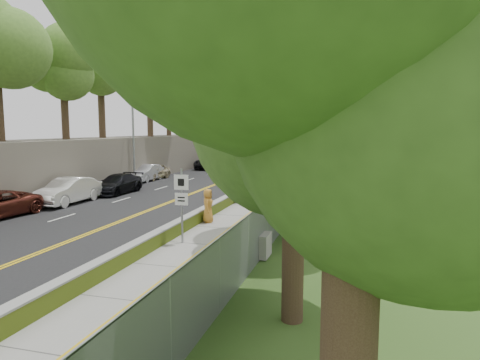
# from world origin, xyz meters

# --- Properties ---
(ground) EXTENTS (140.00, 140.00, 0.00)m
(ground) POSITION_xyz_m (0.00, 0.00, 0.00)
(ground) COLOR #33511E
(ground) RESTS_ON ground
(road) EXTENTS (11.20, 66.00, 0.04)m
(road) POSITION_xyz_m (-5.40, 15.00, 0.02)
(road) COLOR black
(road) RESTS_ON ground
(sidewalk) EXTENTS (4.20, 66.00, 0.05)m
(sidewalk) POSITION_xyz_m (2.55, 15.00, 0.03)
(sidewalk) COLOR gray
(sidewalk) RESTS_ON ground
(jersey_barrier) EXTENTS (0.42, 66.00, 0.60)m
(jersey_barrier) POSITION_xyz_m (0.25, 15.00, 0.30)
(jersey_barrier) COLOR #B1E816
(jersey_barrier) RESTS_ON ground
(rock_embankment) EXTENTS (5.00, 66.00, 4.00)m
(rock_embankment) POSITION_xyz_m (-13.50, 15.00, 2.00)
(rock_embankment) COLOR #595147
(rock_embankment) RESTS_ON ground
(chainlink_fence) EXTENTS (0.04, 66.00, 2.00)m
(chainlink_fence) POSITION_xyz_m (4.65, 15.00, 1.00)
(chainlink_fence) COLOR slate
(chainlink_fence) RESTS_ON ground
(trees_embankment) EXTENTS (6.40, 66.00, 13.00)m
(trees_embankment) POSITION_xyz_m (-13.00, 15.00, 10.50)
(trees_embankment) COLOR #58882F
(trees_embankment) RESTS_ON rock_embankment
(trees_fenceside) EXTENTS (7.00, 66.00, 14.00)m
(trees_fenceside) POSITION_xyz_m (7.00, 15.00, 7.00)
(trees_fenceside) COLOR #49742A
(trees_fenceside) RESTS_ON ground
(streetlight) EXTENTS (2.52, 0.22, 8.00)m
(streetlight) POSITION_xyz_m (-10.46, 14.00, 4.64)
(streetlight) COLOR gray
(streetlight) RESTS_ON ground
(signpost) EXTENTS (0.62, 0.09, 3.10)m
(signpost) POSITION_xyz_m (1.05, -3.02, 1.96)
(signpost) COLOR gray
(signpost) RESTS_ON sidewalk
(construction_barrel) EXTENTS (0.55, 0.55, 0.90)m
(construction_barrel) POSITION_xyz_m (4.30, 17.18, 0.50)
(construction_barrel) COLOR #D55300
(construction_barrel) RESTS_ON sidewalk
(concrete_block) EXTENTS (1.31, 0.99, 0.86)m
(concrete_block) POSITION_xyz_m (4.30, -4.00, 0.48)
(concrete_block) COLOR gray
(concrete_block) RESTS_ON sidewalk
(car_1) EXTENTS (1.75, 5.01, 1.65)m
(car_1) POSITION_xyz_m (-9.68, 3.82, 0.86)
(car_1) COLOR white
(car_1) RESTS_ON road
(car_3) EXTENTS (2.09, 4.91, 1.41)m
(car_3) POSITION_xyz_m (-9.00, 8.46, 0.75)
(car_3) COLOR black
(car_3) RESTS_ON road
(car_4) EXTENTS (1.97, 4.37, 1.46)m
(car_4) POSITION_xyz_m (-10.57, 17.32, 0.77)
(car_4) COLOR tan
(car_4) RESTS_ON road
(car_5) EXTENTS (1.68, 4.58, 1.50)m
(car_5) POSITION_xyz_m (-10.60, 15.93, 0.79)
(car_5) COLOR #B8B9BF
(car_5) RESTS_ON road
(car_6) EXTENTS (3.10, 6.01, 1.62)m
(car_6) POSITION_xyz_m (-9.00, 28.76, 0.85)
(car_6) COLOR black
(car_6) RESTS_ON road
(car_7) EXTENTS (2.33, 5.27, 1.51)m
(car_7) POSITION_xyz_m (-9.00, 36.07, 0.79)
(car_7) COLOR maroon
(car_7) RESTS_ON road
(car_8) EXTENTS (1.98, 4.24, 1.41)m
(car_8) POSITION_xyz_m (-9.79, 37.37, 0.74)
(car_8) COLOR silver
(car_8) RESTS_ON road
(painter_0) EXTENTS (0.69, 0.92, 1.71)m
(painter_0) POSITION_xyz_m (0.75, 1.00, 0.90)
(painter_0) COLOR gold
(painter_0) RESTS_ON sidewalk
(painter_1) EXTENTS (0.52, 0.71, 1.78)m
(painter_1) POSITION_xyz_m (0.75, 10.12, 0.94)
(painter_1) COLOR white
(painter_1) RESTS_ON sidewalk
(painter_2) EXTENTS (0.79, 0.90, 1.56)m
(painter_2) POSITION_xyz_m (0.75, 7.06, 0.83)
(painter_2) COLOR black
(painter_2) RESTS_ON sidewalk
(painter_3) EXTENTS (0.91, 1.25, 1.75)m
(painter_3) POSITION_xyz_m (1.03, 7.71, 0.92)
(painter_3) COLOR brown
(painter_3) RESTS_ON sidewalk
(person_far) EXTENTS (1.10, 0.70, 1.73)m
(person_far) POSITION_xyz_m (2.80, 18.16, 0.92)
(person_far) COLOR black
(person_far) RESTS_ON sidewalk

